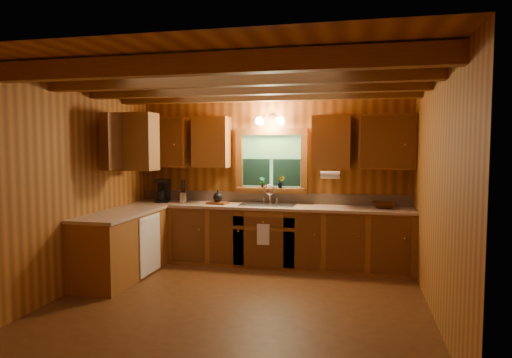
{
  "coord_description": "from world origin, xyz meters",
  "views": [
    {
      "loc": [
        1.3,
        -4.94,
        1.79
      ],
      "look_at": [
        0.0,
        0.8,
        1.35
      ],
      "focal_mm": 31.54,
      "sensor_mm": 36.0,
      "label": 1
    }
  ],
  "objects_px": {
    "sink": "(268,208)",
    "cutting_board": "(218,203)",
    "coffee_maker": "(163,191)",
    "wicker_basket": "(384,205)"
  },
  "relations": [
    {
      "from": "cutting_board",
      "to": "wicker_basket",
      "type": "distance_m",
      "value": 2.45
    },
    {
      "from": "cutting_board",
      "to": "wicker_basket",
      "type": "bearing_deg",
      "value": 10.63
    },
    {
      "from": "wicker_basket",
      "to": "coffee_maker",
      "type": "bearing_deg",
      "value": -179.49
    },
    {
      "from": "wicker_basket",
      "to": "cutting_board",
      "type": "bearing_deg",
      "value": -177.83
    },
    {
      "from": "sink",
      "to": "wicker_basket",
      "type": "height_order",
      "value": "sink"
    },
    {
      "from": "coffee_maker",
      "to": "cutting_board",
      "type": "xyz_separation_m",
      "value": [
        0.93,
        -0.06,
        -0.16
      ]
    },
    {
      "from": "coffee_maker",
      "to": "wicker_basket",
      "type": "distance_m",
      "value": 3.37
    },
    {
      "from": "sink",
      "to": "coffee_maker",
      "type": "xyz_separation_m",
      "value": [
        -1.7,
        0.02,
        0.22
      ]
    },
    {
      "from": "sink",
      "to": "coffee_maker",
      "type": "relative_size",
      "value": 2.3
    },
    {
      "from": "sink",
      "to": "cutting_board",
      "type": "height_order",
      "value": "sink"
    }
  ]
}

